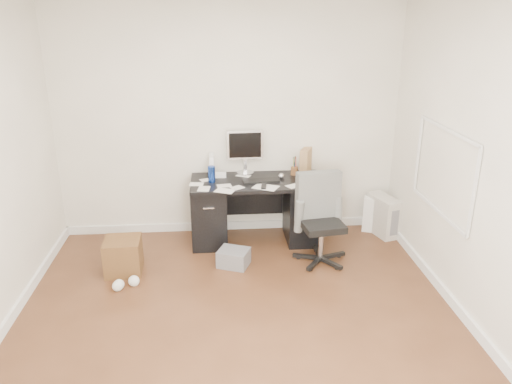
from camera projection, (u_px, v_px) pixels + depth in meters
ground at (238, 322)px, 4.39m from camera, size 4.00×4.00×0.00m
room_shell at (240, 138)px, 3.85m from camera, size 4.02×4.02×2.71m
desk at (257, 209)px, 5.82m from camera, size 1.50×0.70×0.75m
loose_papers at (239, 182)px, 5.64m from camera, size 1.10×0.60×0.00m
lcd_monitor at (245, 152)px, 5.84m from camera, size 0.43×0.26×0.54m
keyboard at (261, 181)px, 5.65m from camera, size 0.43×0.19×0.02m
computer_mouse at (281, 176)px, 5.74m from camera, size 0.07×0.07×0.07m
travel_mug at (212, 174)px, 5.62m from camera, size 0.10×0.10×0.18m
white_binder at (212, 165)px, 5.81m from camera, size 0.11×0.22×0.26m
magazine_file at (306, 161)px, 5.93m from camera, size 0.21×0.28×0.29m
pen_cup at (294, 166)px, 5.86m from camera, size 0.12×0.12×0.22m
yellow_book at (316, 179)px, 5.69m from camera, size 0.19×0.22×0.03m
paper_remote at (266, 186)px, 5.48m from camera, size 0.34×0.31×0.02m
office_chair at (322, 220)px, 5.29m from camera, size 0.62×0.62×0.98m
pc_tower at (383, 215)px, 6.06m from camera, size 0.34×0.51×0.47m
shopping_bag at (376, 215)px, 6.13m from camera, size 0.38×0.32×0.43m
wicker_basket at (123, 256)px, 5.18m from camera, size 0.38×0.38×0.37m
desk_printer at (234, 258)px, 5.33m from camera, size 0.39×0.36×0.18m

